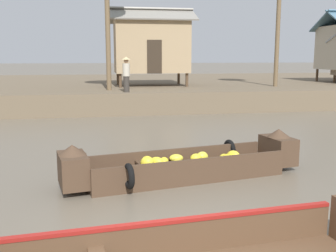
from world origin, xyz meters
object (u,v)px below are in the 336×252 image
object	(u,v)px
stilt_house_mid_left	(151,45)
banana_boat	(185,164)
fishing_skiff_distant	(266,101)
vendor_person	(126,72)

from	to	relation	value
stilt_house_mid_left	banana_boat	bearing A→B (deg)	-94.75
fishing_skiff_distant	stilt_house_mid_left	size ratio (longest dim) A/B	0.97
vendor_person	fishing_skiff_distant	bearing A→B (deg)	10.76
fishing_skiff_distant	vendor_person	size ratio (longest dim) A/B	2.82
fishing_skiff_distant	vendor_person	xyz separation A→B (m)	(-7.74, -1.47, 1.68)
banana_boat	vendor_person	size ratio (longest dim) A/B	3.36
banana_boat	fishing_skiff_distant	bearing A→B (deg)	58.87
fishing_skiff_distant	stilt_house_mid_left	xyz separation A→B (m)	(-6.01, 2.55, 3.07)
banana_boat	fishing_skiff_distant	size ratio (longest dim) A/B	1.19
banana_boat	stilt_house_mid_left	xyz separation A→B (m)	(1.21, 14.49, 3.02)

